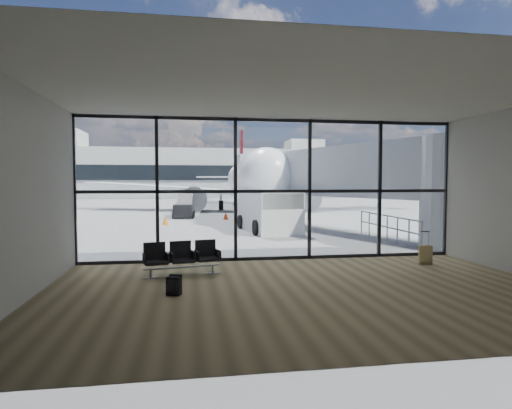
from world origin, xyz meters
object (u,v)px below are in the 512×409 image
object	(u,v)px
suitcase	(425,255)
mobile_stairs	(27,216)
airliner	(249,180)
belt_loader	(184,210)
service_van	(269,210)
backpack	(174,286)
seating_row	(182,256)

from	to	relation	value
suitcase	mobile_stairs	distance (m)	21.13
airliner	suitcase	bearing A→B (deg)	-82.46
belt_loader	mobile_stairs	bearing A→B (deg)	-146.94
service_van	belt_loader	world-z (taller)	service_van
suitcase	airliner	bearing A→B (deg)	113.35
backpack	mobile_stairs	size ratio (longest dim) A/B	0.11
suitcase	backpack	bearing A→B (deg)	-141.99
seating_row	service_van	distance (m)	10.53
seating_row	belt_loader	size ratio (longest dim) A/B	0.56
service_van	mobile_stairs	xyz separation A→B (m)	(-12.97, 4.44, -0.46)
seating_row	mobile_stairs	size ratio (longest dim) A/B	0.51
suitcase	belt_loader	world-z (taller)	belt_loader
airliner	service_van	distance (m)	17.89
backpack	airliner	distance (m)	30.16
belt_loader	mobile_stairs	world-z (taller)	mobile_stairs
service_van	mobile_stairs	size ratio (longest dim) A/B	1.26
service_van	belt_loader	size ratio (longest dim) A/B	1.38
belt_loader	airliner	bearing A→B (deg)	59.02
suitcase	mobile_stairs	bearing A→B (deg)	159.38
backpack	airliner	bearing A→B (deg)	101.91
airliner	belt_loader	xyz separation A→B (m)	(-5.83, -8.45, -2.15)
suitcase	mobile_stairs	size ratio (longest dim) A/B	0.25
backpack	airliner	xyz separation A→B (m)	(5.83, 29.49, 2.48)
airliner	seating_row	bearing A→B (deg)	-97.49
seating_row	service_van	world-z (taller)	service_van
airliner	service_van	world-z (taller)	airliner
seating_row	service_van	size ratio (longest dim) A/B	0.41
service_van	belt_loader	bearing A→B (deg)	108.60
airliner	mobile_stairs	distance (m)	19.77
suitcase	belt_loader	xyz separation A→B (m)	(-7.39, 18.64, 0.25)
suitcase	service_van	size ratio (longest dim) A/B	0.20
airliner	backpack	bearing A→B (deg)	-96.93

